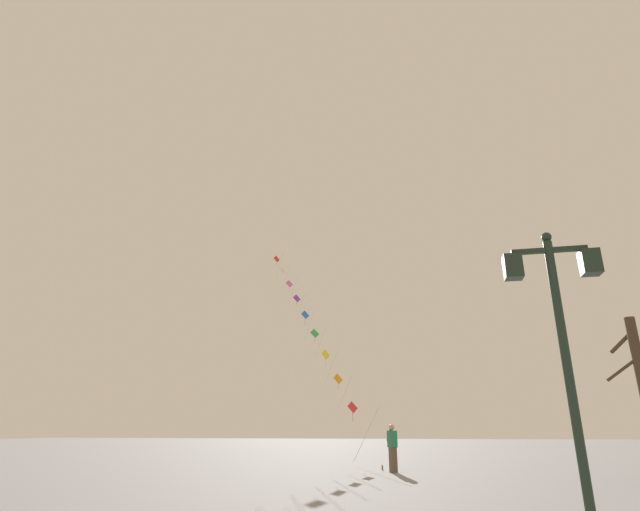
% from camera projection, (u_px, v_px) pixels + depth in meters
% --- Properties ---
extents(ground_plane, '(160.00, 160.00, 0.00)m').
position_uv_depth(ground_plane, '(430.00, 472.00, 18.98)').
color(ground_plane, gray).
extents(twin_lantern_lamp_post, '(1.45, 0.28, 4.57)m').
position_uv_depth(twin_lantern_lamp_post, '(559.00, 316.00, 7.77)').
color(twin_lantern_lamp_post, '#1E2D23').
rests_on(twin_lantern_lamp_post, ground_plane).
extents(kite_train, '(8.82, 13.14, 14.06)m').
position_uv_depth(kite_train, '(309.00, 323.00, 29.61)').
color(kite_train, brown).
rests_on(kite_train, ground_plane).
extents(kite_flyer, '(0.46, 0.60, 1.71)m').
position_uv_depth(kite_flyer, '(392.00, 447.00, 18.90)').
color(kite_flyer, brown).
rests_on(kite_flyer, ground_plane).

